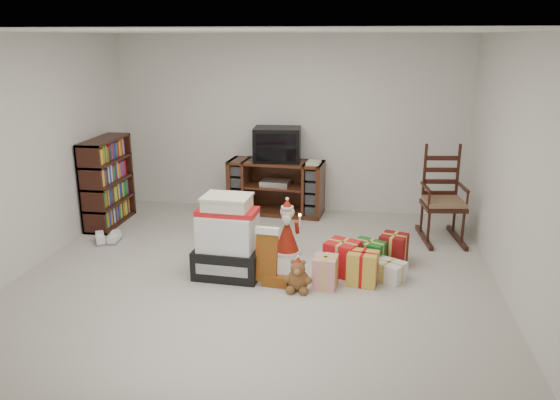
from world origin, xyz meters
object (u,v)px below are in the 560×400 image
object	(u,v)px
teddy_bear	(298,277)
mrs_claus_figurine	(247,224)
bookshelf	(108,183)
crt_television	(277,144)
red_suitcase	(232,234)
tv_stand	(276,187)
santa_figurine	(287,233)
sneaker_pair	(107,239)
gift_pile	(228,242)
rocking_chair	(442,206)
gift_cluster	(364,263)

from	to	relation	value
teddy_bear	mrs_claus_figurine	bearing A→B (deg)	122.01
bookshelf	crt_television	size ratio (longest dim) A/B	1.73
red_suitcase	mrs_claus_figurine	xyz separation A→B (m)	(0.09, 0.45, -0.02)
tv_stand	red_suitcase	world-z (taller)	tv_stand
santa_figurine	sneaker_pair	xyz separation A→B (m)	(-2.25, 0.00, -0.21)
santa_figurine	gift_pile	bearing A→B (deg)	-127.45
rocking_chair	sneaker_pair	bearing A→B (deg)	-176.35
rocking_chair	gift_pile	bearing A→B (deg)	-155.14
santa_figurine	sneaker_pair	world-z (taller)	santa_figurine
tv_stand	teddy_bear	world-z (taller)	tv_stand
gift_pile	mrs_claus_figurine	world-z (taller)	gift_pile
red_suitcase	crt_television	size ratio (longest dim) A/B	0.86
sneaker_pair	red_suitcase	bearing A→B (deg)	-25.15
red_suitcase	teddy_bear	bearing A→B (deg)	-36.77
teddy_bear	gift_cluster	distance (m)	0.80
red_suitcase	teddy_bear	size ratio (longest dim) A/B	1.77
bookshelf	teddy_bear	size ratio (longest dim) A/B	3.58
mrs_claus_figurine	crt_television	distance (m)	1.44
red_suitcase	sneaker_pair	bearing A→B (deg)	-178.15
mrs_claus_figurine	gift_cluster	bearing A→B (deg)	-29.01
gift_pile	crt_television	distance (m)	2.31
tv_stand	sneaker_pair	world-z (taller)	tv_stand
tv_stand	teddy_bear	bearing A→B (deg)	-70.86
sneaker_pair	crt_television	world-z (taller)	crt_television
santa_figurine	sneaker_pair	bearing A→B (deg)	179.95
tv_stand	mrs_claus_figurine	world-z (taller)	tv_stand
rocking_chair	gift_cluster	xyz separation A→B (m)	(-0.94, -1.30, -0.28)
santa_figurine	gift_cluster	world-z (taller)	santa_figurine
crt_television	sneaker_pair	bearing A→B (deg)	-145.44
bookshelf	tv_stand	bearing A→B (deg)	20.34
santa_figurine	gift_cluster	size ratio (longest dim) A/B	0.58
tv_stand	bookshelf	bearing A→B (deg)	-154.92
bookshelf	santa_figurine	bearing A→B (deg)	-15.56
rocking_chair	sneaker_pair	world-z (taller)	rocking_chair
sneaker_pair	tv_stand	bearing A→B (deg)	18.04
mrs_claus_figurine	red_suitcase	bearing A→B (deg)	-101.34
gift_pile	teddy_bear	world-z (taller)	gift_pile
sneaker_pair	crt_television	size ratio (longest dim) A/B	0.51
red_suitcase	gift_cluster	world-z (taller)	red_suitcase
tv_stand	gift_pile	bearing A→B (deg)	-89.09
gift_pile	mrs_claus_figurine	size ratio (longest dim) A/B	1.47
tv_stand	santa_figurine	world-z (taller)	tv_stand
rocking_chair	mrs_claus_figurine	size ratio (longest dim) A/B	2.08
teddy_bear	santa_figurine	world-z (taller)	santa_figurine
tv_stand	red_suitcase	size ratio (longest dim) A/B	2.38
bookshelf	teddy_bear	xyz separation A→B (m)	(2.79, -1.65, -0.42)
mrs_claus_figurine	sneaker_pair	distance (m)	1.75
crt_television	rocking_chair	bearing A→B (deg)	-22.12
red_suitcase	crt_television	world-z (taller)	crt_television
bookshelf	santa_figurine	xyz separation A→B (m)	(2.54, -0.71, -0.31)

